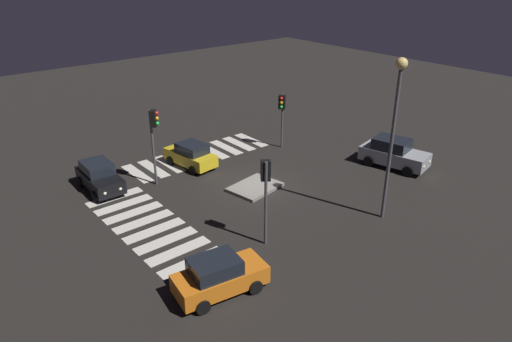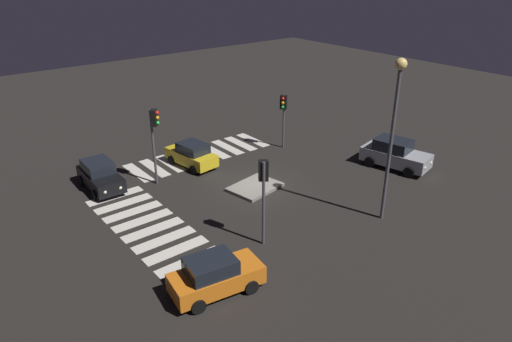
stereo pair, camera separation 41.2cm
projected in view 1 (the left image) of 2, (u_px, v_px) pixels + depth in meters
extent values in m
plane|color=black|center=(256.00, 186.00, 27.68)|extent=(80.00, 80.00, 0.00)
cube|color=gray|center=(255.00, 187.00, 27.39)|extent=(3.18, 2.60, 0.18)
cube|color=#9EA0A5|center=(394.00, 156.00, 30.01)|extent=(2.66, 4.49, 0.86)
cube|color=black|center=(392.00, 144.00, 29.83)|extent=(2.06, 2.46, 0.70)
cylinder|color=black|center=(418.00, 162.00, 30.08)|extent=(0.39, 0.71, 0.68)
cylinder|color=black|center=(408.00, 171.00, 28.81)|extent=(0.39, 0.71, 0.68)
cylinder|color=black|center=(380.00, 153.00, 31.54)|extent=(0.39, 0.71, 0.68)
cylinder|color=black|center=(369.00, 161.00, 30.27)|extent=(0.39, 0.71, 0.68)
sphere|color=#F2EABF|center=(429.00, 162.00, 29.21)|extent=(0.23, 0.23, 0.23)
sphere|color=#F2EABF|center=(423.00, 167.00, 28.50)|extent=(0.23, 0.23, 0.23)
cube|color=black|center=(100.00, 180.00, 27.03)|extent=(1.73, 3.81, 0.77)
cube|color=black|center=(97.00, 167.00, 26.91)|extent=(1.53, 1.97, 0.62)
cylinder|color=black|center=(122.00, 188.00, 26.78)|extent=(0.24, 0.61, 0.60)
cylinder|color=black|center=(95.00, 196.00, 25.90)|extent=(0.24, 0.61, 0.60)
cylinder|color=black|center=(106.00, 175.00, 28.46)|extent=(0.24, 0.61, 0.60)
cylinder|color=black|center=(80.00, 182.00, 27.57)|extent=(0.24, 0.61, 0.60)
sphere|color=#F2EABF|center=(120.00, 189.00, 25.96)|extent=(0.20, 0.20, 0.20)
sphere|color=#F2EABF|center=(105.00, 193.00, 25.46)|extent=(0.20, 0.20, 0.20)
cube|color=orange|center=(220.00, 279.00, 18.71)|extent=(3.92, 2.15, 0.76)
cube|color=black|center=(215.00, 266.00, 18.32)|extent=(2.11, 1.73, 0.62)
cylinder|color=black|center=(237.00, 267.00, 20.00)|extent=(0.63, 0.31, 0.60)
cylinder|color=black|center=(255.00, 287.00, 18.78)|extent=(0.63, 0.31, 0.60)
cylinder|color=black|center=(187.00, 284.00, 18.93)|extent=(0.63, 0.31, 0.60)
cylinder|color=black|center=(203.00, 307.00, 17.71)|extent=(0.63, 0.31, 0.60)
sphere|color=#F2EABF|center=(254.00, 259.00, 19.90)|extent=(0.20, 0.20, 0.20)
sphere|color=#F2EABF|center=(265.00, 270.00, 19.22)|extent=(0.20, 0.20, 0.20)
cube|color=gold|center=(190.00, 157.00, 30.12)|extent=(2.01, 3.79, 0.74)
cube|color=black|center=(192.00, 148.00, 29.71)|extent=(1.64, 2.02, 0.60)
cylinder|color=black|center=(171.00, 161.00, 30.45)|extent=(0.29, 0.61, 0.58)
cylinder|color=black|center=(189.00, 154.00, 31.47)|extent=(0.29, 0.61, 0.58)
cylinder|color=black|center=(193.00, 170.00, 29.06)|extent=(0.29, 0.61, 0.58)
cylinder|color=black|center=(211.00, 163.00, 30.08)|extent=(0.29, 0.61, 0.58)
sphere|color=#F2EABF|center=(168.00, 152.00, 30.94)|extent=(0.19, 0.19, 0.19)
sphere|color=#F2EABF|center=(178.00, 148.00, 31.51)|extent=(0.19, 0.19, 0.19)
cylinder|color=#47474C|center=(282.00, 121.00, 32.59)|extent=(0.14, 0.14, 3.85)
cube|color=black|center=(282.00, 102.00, 31.84)|extent=(0.51, 0.54, 0.96)
sphere|color=red|center=(281.00, 98.00, 31.54)|extent=(0.22, 0.22, 0.22)
sphere|color=orange|center=(281.00, 103.00, 31.66)|extent=(0.22, 0.22, 0.22)
sphere|color=green|center=(281.00, 107.00, 31.79)|extent=(0.22, 0.22, 0.22)
cylinder|color=#47474C|center=(153.00, 148.00, 27.01)|extent=(0.14, 0.14, 4.59)
cube|color=black|center=(153.00, 118.00, 26.24)|extent=(0.53, 0.54, 0.96)
sphere|color=red|center=(156.00, 113.00, 26.11)|extent=(0.22, 0.22, 0.22)
sphere|color=orange|center=(157.00, 118.00, 26.23)|extent=(0.22, 0.22, 0.22)
sphere|color=green|center=(157.00, 123.00, 26.36)|extent=(0.22, 0.22, 0.22)
cylinder|color=#47474C|center=(266.00, 204.00, 21.30)|extent=(0.14, 0.14, 4.20)
cube|color=black|center=(266.00, 170.00, 20.79)|extent=(0.54, 0.52, 0.96)
sphere|color=red|center=(265.00, 162.00, 20.84)|extent=(0.22, 0.22, 0.22)
sphere|color=orange|center=(265.00, 169.00, 20.97)|extent=(0.22, 0.22, 0.22)
sphere|color=green|center=(265.00, 175.00, 21.09)|extent=(0.22, 0.22, 0.22)
cylinder|color=#47474C|center=(391.00, 147.00, 22.82)|extent=(0.18, 0.18, 7.79)
sphere|color=#F9D172|center=(402.00, 63.00, 21.12)|extent=(0.56, 0.56, 0.56)
cube|color=silver|center=(251.00, 140.00, 34.65)|extent=(0.70, 3.20, 0.02)
cube|color=silver|center=(239.00, 144.00, 33.98)|extent=(0.70, 3.20, 0.02)
cube|color=silver|center=(226.00, 147.00, 33.32)|extent=(0.70, 3.20, 0.02)
cube|color=silver|center=(213.00, 151.00, 32.65)|extent=(0.70, 3.20, 0.02)
cube|color=silver|center=(199.00, 155.00, 31.98)|extent=(0.70, 3.20, 0.02)
cube|color=silver|center=(184.00, 160.00, 31.32)|extent=(0.70, 3.20, 0.02)
cube|color=silver|center=(169.00, 164.00, 30.65)|extent=(0.70, 3.20, 0.02)
cube|color=silver|center=(153.00, 169.00, 29.98)|extent=(0.70, 3.20, 0.02)
cube|color=silver|center=(137.00, 173.00, 29.32)|extent=(0.70, 3.20, 0.02)
cube|color=silver|center=(115.00, 197.00, 26.42)|extent=(3.20, 0.70, 0.02)
cube|color=silver|center=(124.00, 205.00, 25.62)|extent=(3.20, 0.70, 0.02)
cube|color=silver|center=(133.00, 213.00, 24.81)|extent=(3.20, 0.70, 0.02)
cube|color=silver|center=(143.00, 221.00, 24.01)|extent=(3.20, 0.70, 0.02)
cube|color=silver|center=(154.00, 231.00, 23.20)|extent=(3.20, 0.70, 0.02)
cube|color=silver|center=(166.00, 240.00, 22.39)|extent=(3.20, 0.70, 0.02)
cube|color=silver|center=(178.00, 251.00, 21.59)|extent=(3.20, 0.70, 0.02)
cube|color=silver|center=(192.00, 262.00, 20.78)|extent=(3.20, 0.70, 0.02)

